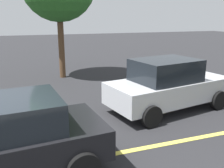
# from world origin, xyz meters

# --- Properties ---
(lane_marking_centre) EXTENTS (28.00, 0.16, 0.01)m
(lane_marking_centre) POSITION_xyz_m (3.00, 0.00, 0.01)
(lane_marking_centre) COLOR #E0D14C
(car_silver_crossing) EXTENTS (4.42, 2.52, 1.71)m
(car_silver_crossing) POSITION_xyz_m (5.18, 2.11, 0.85)
(car_silver_crossing) COLOR #B7BABF
(car_silver_crossing) RESTS_ON ground_plane
(car_black_near_curb) EXTENTS (4.25, 2.29, 1.54)m
(car_black_near_curb) POSITION_xyz_m (0.20, -0.00, 0.78)
(car_black_near_curb) COLOR black
(car_black_near_curb) RESTS_ON ground_plane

